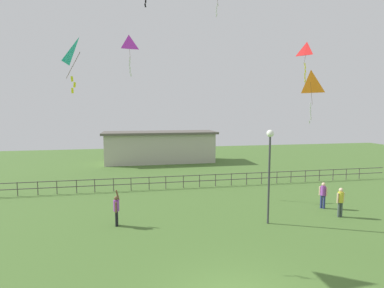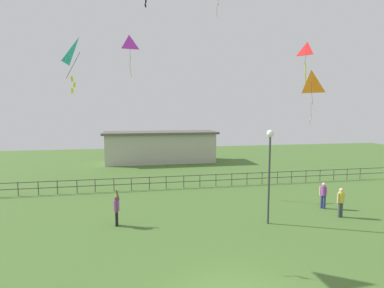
% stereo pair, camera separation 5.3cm
% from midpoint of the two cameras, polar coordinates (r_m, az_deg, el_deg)
% --- Properties ---
extents(lamppost, '(0.36, 0.36, 4.75)m').
position_cam_midpoint_polar(lamppost, '(15.33, 14.64, -2.32)').
color(lamppost, '#38383D').
rests_on(lamppost, ground_plane).
extents(person_0, '(0.30, 0.46, 1.77)m').
position_cam_midpoint_polar(person_0, '(15.57, -14.06, -11.77)').
color(person_0, black).
rests_on(person_0, ground_plane).
extents(person_1, '(0.48, 0.29, 1.59)m').
position_cam_midpoint_polar(person_1, '(18.15, 26.50, -9.58)').
color(person_1, '#3F4C47').
rests_on(person_1, ground_plane).
extents(person_4, '(0.34, 0.37, 1.54)m').
position_cam_midpoint_polar(person_4, '(19.29, 23.77, -8.63)').
color(person_4, navy).
rests_on(person_4, ground_plane).
extents(kite_0, '(0.92, 0.81, 2.78)m').
position_cam_midpoint_polar(kite_0, '(22.00, -11.74, 17.91)').
color(kite_0, '#B22DB2').
extents(kite_1, '(0.84, 0.88, 2.06)m').
position_cam_midpoint_polar(kite_1, '(12.61, -20.47, 15.81)').
color(kite_1, '#19B2B2').
extents(kite_4, '(1.07, 1.13, 3.21)m').
position_cam_midpoint_polar(kite_4, '(19.76, 21.72, 10.62)').
color(kite_4, orange).
extents(kite_5, '(0.95, 0.99, 2.72)m').
position_cam_midpoint_polar(kite_5, '(22.96, 21.09, 16.04)').
color(kite_5, red).
extents(waterfront_railing, '(36.05, 0.06, 0.95)m').
position_cam_midpoint_polar(waterfront_railing, '(22.23, -4.52, -6.92)').
color(waterfront_railing, '#4C4742').
rests_on(waterfront_railing, ground_plane).
extents(pavilion_building, '(12.48, 4.34, 3.44)m').
position_cam_midpoint_polar(pavilion_building, '(33.88, -5.93, -0.51)').
color(pavilion_building, '#B7B2A3').
rests_on(pavilion_building, ground_plane).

